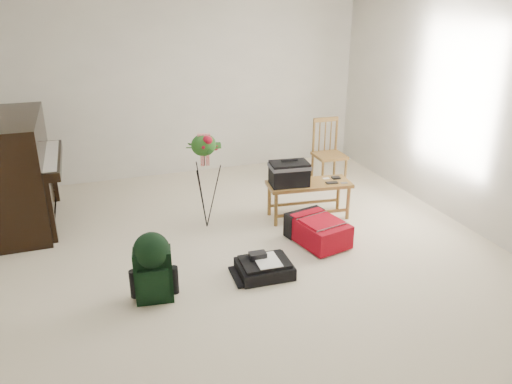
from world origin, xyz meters
name	(u,v)px	position (x,y,z in m)	size (l,w,h in m)	color
floor	(254,256)	(0.00, 0.00, 0.00)	(5.00, 5.50, 0.01)	beige
wall_back	(190,87)	(0.00, 2.75, 1.25)	(5.00, 0.04, 2.50)	beige
wall_right	(474,116)	(2.50, 0.00, 1.25)	(0.04, 5.50, 2.50)	beige
piano	(22,174)	(-2.19, 1.60, 0.60)	(0.71, 1.50, 1.25)	black
bench	(296,177)	(0.74, 0.68, 0.52)	(1.00, 0.49, 0.74)	olive
dining_chair	(328,153)	(1.62, 1.59, 0.44)	(0.41, 0.41, 0.91)	olive
red_suitcase	(316,229)	(0.73, 0.09, 0.15)	(0.56, 0.72, 0.27)	#9F0614
black_duffel	(264,267)	(-0.03, -0.37, 0.08)	(0.51, 0.42, 0.21)	black
green_backpack	(153,264)	(-1.06, -0.44, 0.35)	(0.34, 0.32, 0.63)	black
flower_stand	(205,182)	(-0.29, 0.82, 0.55)	(0.42, 0.42, 1.12)	black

